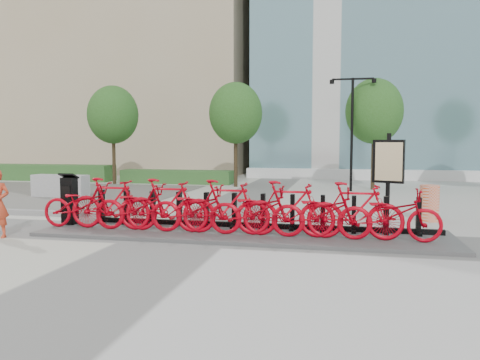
% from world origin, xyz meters
% --- Properties ---
extents(ground, '(120.00, 120.00, 0.00)m').
position_xyz_m(ground, '(0.00, 0.00, 0.00)').
color(ground, '#ACACAC').
extents(gravel_patch, '(14.00, 14.00, 0.00)m').
position_xyz_m(gravel_patch, '(-10.00, 7.00, 0.01)').
color(gravel_patch, '#4C4C4C').
rests_on(gravel_patch, ground).
extents(hedge_a, '(10.00, 1.40, 0.90)m').
position_xyz_m(hedge_a, '(-14.00, 13.50, 0.45)').
color(hedge_a, '#255525').
rests_on(hedge_a, ground).
extents(hedge_b, '(6.00, 1.20, 0.70)m').
position_xyz_m(hedge_b, '(-5.00, 13.20, 0.35)').
color(hedge_b, '#255525').
rests_on(hedge_b, ground).
extents(tree_0, '(2.60, 2.60, 5.10)m').
position_xyz_m(tree_0, '(-8.00, 12.00, 3.59)').
color(tree_0, '#40331E').
rests_on(tree_0, ground).
extents(tree_1, '(2.60, 2.60, 5.10)m').
position_xyz_m(tree_1, '(-1.50, 12.00, 3.59)').
color(tree_1, '#40331E').
rests_on(tree_1, ground).
extents(tree_2, '(2.60, 2.60, 5.10)m').
position_xyz_m(tree_2, '(5.00, 12.00, 3.59)').
color(tree_2, '#40331E').
rests_on(tree_2, ground).
extents(streetlamp, '(2.00, 0.20, 5.00)m').
position_xyz_m(streetlamp, '(4.00, 11.00, 3.13)').
color(streetlamp, black).
rests_on(streetlamp, ground).
extents(dock_pad, '(9.60, 2.40, 0.08)m').
position_xyz_m(dock_pad, '(1.30, 0.30, 0.04)').
color(dock_pad, '#4C4C4C').
rests_on(dock_pad, ground).
extents(dock_rail_posts, '(8.02, 0.50, 0.85)m').
position_xyz_m(dock_rail_posts, '(1.36, 0.77, 0.51)').
color(dock_rail_posts, black).
rests_on(dock_rail_posts, dock_pad).
extents(bike_0, '(2.13, 0.74, 1.12)m').
position_xyz_m(bike_0, '(-2.60, -0.05, 0.64)').
color(bike_0, '#AE000F').
rests_on(bike_0, dock_pad).
extents(bike_1, '(2.07, 0.58, 1.24)m').
position_xyz_m(bike_1, '(-1.88, -0.05, 0.70)').
color(bike_1, '#AE000F').
rests_on(bike_1, dock_pad).
extents(bike_2, '(2.13, 0.74, 1.12)m').
position_xyz_m(bike_2, '(-1.16, -0.05, 0.64)').
color(bike_2, '#AE000F').
rests_on(bike_2, dock_pad).
extents(bike_3, '(2.07, 0.58, 1.24)m').
position_xyz_m(bike_3, '(-0.44, -0.05, 0.70)').
color(bike_3, '#AE000F').
rests_on(bike_3, dock_pad).
extents(bike_4, '(2.13, 0.74, 1.12)m').
position_xyz_m(bike_4, '(0.28, -0.05, 0.64)').
color(bike_4, '#AE000F').
rests_on(bike_4, dock_pad).
extents(bike_5, '(2.07, 0.58, 1.24)m').
position_xyz_m(bike_5, '(1.00, -0.05, 0.70)').
color(bike_5, '#AE000F').
rests_on(bike_5, dock_pad).
extents(bike_6, '(2.13, 0.74, 1.12)m').
position_xyz_m(bike_6, '(1.72, -0.05, 0.64)').
color(bike_6, '#AE000F').
rests_on(bike_6, dock_pad).
extents(bike_7, '(2.07, 0.58, 1.24)m').
position_xyz_m(bike_7, '(2.44, -0.05, 0.70)').
color(bike_7, '#AE000F').
rests_on(bike_7, dock_pad).
extents(bike_8, '(2.13, 0.74, 1.12)m').
position_xyz_m(bike_8, '(3.16, -0.05, 0.64)').
color(bike_8, '#AE000F').
rests_on(bike_8, dock_pad).
extents(bike_9, '(2.07, 0.58, 1.24)m').
position_xyz_m(bike_9, '(3.88, -0.05, 0.70)').
color(bike_9, '#AE000F').
rests_on(bike_9, dock_pad).
extents(bike_10, '(2.13, 0.74, 1.12)m').
position_xyz_m(bike_10, '(4.60, -0.05, 0.64)').
color(bike_10, '#AE000F').
rests_on(bike_10, dock_pad).
extents(kiosk, '(0.42, 0.36, 1.32)m').
position_xyz_m(kiosk, '(-3.23, 0.36, 0.71)').
color(kiosk, black).
rests_on(kiosk, dock_pad).
extents(construction_barrel, '(0.63, 0.63, 1.00)m').
position_xyz_m(construction_barrel, '(5.97, 3.28, 0.50)').
color(construction_barrel, '#E73D00').
rests_on(construction_barrel, ground).
extents(jersey_barrier, '(2.32, 0.74, 0.89)m').
position_xyz_m(jersey_barrier, '(-7.38, 6.26, 0.44)').
color(jersey_barrier, '#AFAFAF').
rests_on(jersey_barrier, ground).
extents(map_sign, '(0.77, 0.40, 2.41)m').
position_xyz_m(map_sign, '(4.74, 1.97, 1.59)').
color(map_sign, black).
rests_on(map_sign, ground).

